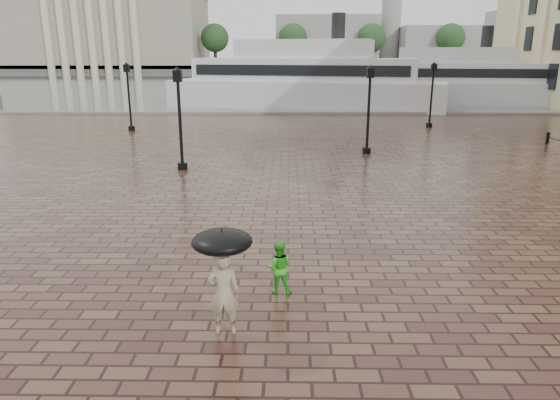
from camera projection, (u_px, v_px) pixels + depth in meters
name	position (u px, v px, depth m)	size (l,w,h in m)	color
ground	(332.00, 254.00, 13.14)	(300.00, 300.00, 0.00)	#381F19
harbour_water	(294.00, 80.00, 101.40)	(240.00, 240.00, 0.00)	#485558
quay_edge	(302.00, 114.00, 43.84)	(80.00, 0.60, 0.30)	slate
far_shore	(292.00, 67.00, 166.36)	(300.00, 60.00, 2.00)	#4C4C47
museum	(109.00, 23.00, 148.87)	(57.00, 32.50, 26.00)	gray
distant_skyline	(449.00, 39.00, 153.60)	(102.50, 22.00, 33.00)	gray
far_trees	(293.00, 38.00, 142.89)	(188.00, 8.00, 13.50)	#2D2119
street_lamps	(283.00, 103.00, 29.30)	(21.44, 14.44, 4.40)	black
adult_pedestrian	(224.00, 293.00, 9.22)	(0.59, 0.39, 1.63)	tan
child_pedestrian	(279.00, 267.00, 10.88)	(0.58, 0.45, 1.19)	green
ferry_near	(304.00, 80.00, 48.65)	(27.36, 12.96, 8.73)	silver
ferry_far	(454.00, 81.00, 52.38)	(24.48, 10.30, 7.81)	silver
umbrella	(222.00, 242.00, 8.93)	(1.10, 1.10, 1.12)	black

